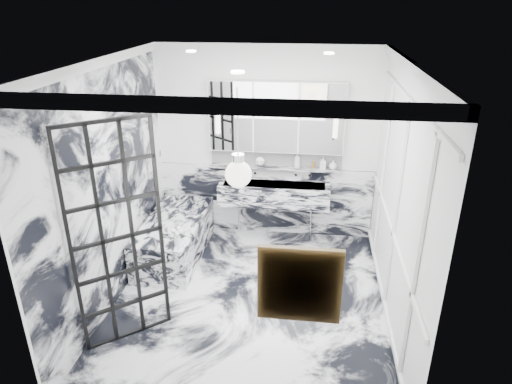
# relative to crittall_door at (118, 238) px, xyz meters

# --- Properties ---
(floor) EXTENTS (3.60, 3.60, 0.00)m
(floor) POSITION_rel_crittall_door_xyz_m (1.20, 0.78, -1.18)
(floor) COLOR silver
(floor) RESTS_ON ground
(ceiling) EXTENTS (3.60, 3.60, 0.00)m
(ceiling) POSITION_rel_crittall_door_xyz_m (1.20, 0.78, 1.62)
(ceiling) COLOR white
(ceiling) RESTS_ON wall_back
(wall_back) EXTENTS (3.60, 0.00, 3.60)m
(wall_back) POSITION_rel_crittall_door_xyz_m (1.20, 2.58, 0.22)
(wall_back) COLOR white
(wall_back) RESTS_ON floor
(wall_front) EXTENTS (3.60, 0.00, 3.60)m
(wall_front) POSITION_rel_crittall_door_xyz_m (1.20, -1.02, 0.22)
(wall_front) COLOR white
(wall_front) RESTS_ON floor
(wall_left) EXTENTS (0.00, 3.60, 3.60)m
(wall_left) POSITION_rel_crittall_door_xyz_m (-0.40, 0.78, 0.22)
(wall_left) COLOR white
(wall_left) RESTS_ON floor
(wall_right) EXTENTS (0.00, 3.60, 3.60)m
(wall_right) POSITION_rel_crittall_door_xyz_m (2.80, 0.78, 0.22)
(wall_right) COLOR white
(wall_right) RESTS_ON floor
(marble_clad_back) EXTENTS (3.18, 0.05, 1.05)m
(marble_clad_back) POSITION_rel_crittall_door_xyz_m (1.20, 2.55, -0.66)
(marble_clad_back) COLOR silver
(marble_clad_back) RESTS_ON floor
(marble_clad_left) EXTENTS (0.02, 3.56, 2.68)m
(marble_clad_left) POSITION_rel_crittall_door_xyz_m (-0.39, 0.78, 0.16)
(marble_clad_left) COLOR silver
(marble_clad_left) RESTS_ON floor
(panel_molding) EXTENTS (0.03, 3.40, 2.30)m
(panel_molding) POSITION_rel_crittall_door_xyz_m (2.78, 0.78, 0.12)
(panel_molding) COLOR white
(panel_molding) RESTS_ON floor
(soap_bottle_a) EXTENTS (0.11, 0.11, 0.23)m
(soap_bottle_a) POSITION_rel_crittall_door_xyz_m (1.66, 2.49, 0.03)
(soap_bottle_a) COLOR #8C5919
(soap_bottle_a) RESTS_ON ledge
(soap_bottle_b) EXTENTS (0.09, 0.09, 0.19)m
(soap_bottle_b) POSITION_rel_crittall_door_xyz_m (2.03, 2.49, 0.00)
(soap_bottle_b) COLOR #4C4C51
(soap_bottle_b) RESTS_ON ledge
(soap_bottle_c) EXTENTS (0.14, 0.14, 0.14)m
(soap_bottle_c) POSITION_rel_crittall_door_xyz_m (2.17, 2.49, -0.02)
(soap_bottle_c) COLOR silver
(soap_bottle_c) RESTS_ON ledge
(face_pot) EXTENTS (0.14, 0.14, 0.14)m
(face_pot) POSITION_rel_crittall_door_xyz_m (1.12, 2.49, -0.02)
(face_pot) COLOR white
(face_pot) RESTS_ON ledge
(amber_bottle) EXTENTS (0.04, 0.04, 0.10)m
(amber_bottle) POSITION_rel_crittall_door_xyz_m (1.89, 2.49, -0.04)
(amber_bottle) COLOR #8C5919
(amber_bottle) RESTS_ON ledge
(flower_vase) EXTENTS (0.08, 0.08, 0.12)m
(flower_vase) POSITION_rel_crittall_door_xyz_m (0.27, 1.00, -0.57)
(flower_vase) COLOR silver
(flower_vase) RESTS_ON bathtub
(crittall_door) EXTENTS (0.71, 0.58, 2.36)m
(crittall_door) POSITION_rel_crittall_door_xyz_m (0.00, 0.00, 0.00)
(crittall_door) COLOR black
(crittall_door) RESTS_ON floor
(artwork) EXTENTS (0.51, 0.05, 0.51)m
(artwork) POSITION_rel_crittall_door_xyz_m (1.81, -0.98, 0.29)
(artwork) COLOR orange
(artwork) RESTS_ON wall_front
(pendant_light) EXTENTS (0.22, 0.22, 0.22)m
(pendant_light) POSITION_rel_crittall_door_xyz_m (1.28, -0.36, 0.88)
(pendant_light) COLOR white
(pendant_light) RESTS_ON ceiling
(trough_sink) EXTENTS (1.60, 0.45, 0.30)m
(trough_sink) POSITION_rel_crittall_door_xyz_m (1.35, 2.33, -0.45)
(trough_sink) COLOR silver
(trough_sink) RESTS_ON wall_back
(ledge) EXTENTS (1.90, 0.14, 0.04)m
(ledge) POSITION_rel_crittall_door_xyz_m (1.35, 2.50, -0.11)
(ledge) COLOR silver
(ledge) RESTS_ON wall_back
(subway_tile) EXTENTS (1.90, 0.03, 0.23)m
(subway_tile) POSITION_rel_crittall_door_xyz_m (1.35, 2.56, 0.02)
(subway_tile) COLOR white
(subway_tile) RESTS_ON wall_back
(mirror_cabinet) EXTENTS (1.90, 0.16, 1.00)m
(mirror_cabinet) POSITION_rel_crittall_door_xyz_m (1.35, 2.50, 0.64)
(mirror_cabinet) COLOR white
(mirror_cabinet) RESTS_ON wall_back
(sconce_left) EXTENTS (0.07, 0.07, 0.40)m
(sconce_left) POSITION_rel_crittall_door_xyz_m (0.53, 2.41, 0.60)
(sconce_left) COLOR white
(sconce_left) RESTS_ON mirror_cabinet
(sconce_right) EXTENTS (0.07, 0.07, 0.40)m
(sconce_right) POSITION_rel_crittall_door_xyz_m (2.17, 2.41, 0.60)
(sconce_right) COLOR white
(sconce_right) RESTS_ON mirror_cabinet
(bathtub) EXTENTS (0.75, 1.65, 0.55)m
(bathtub) POSITION_rel_crittall_door_xyz_m (0.02, 1.67, -0.91)
(bathtub) COLOR silver
(bathtub) RESTS_ON floor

